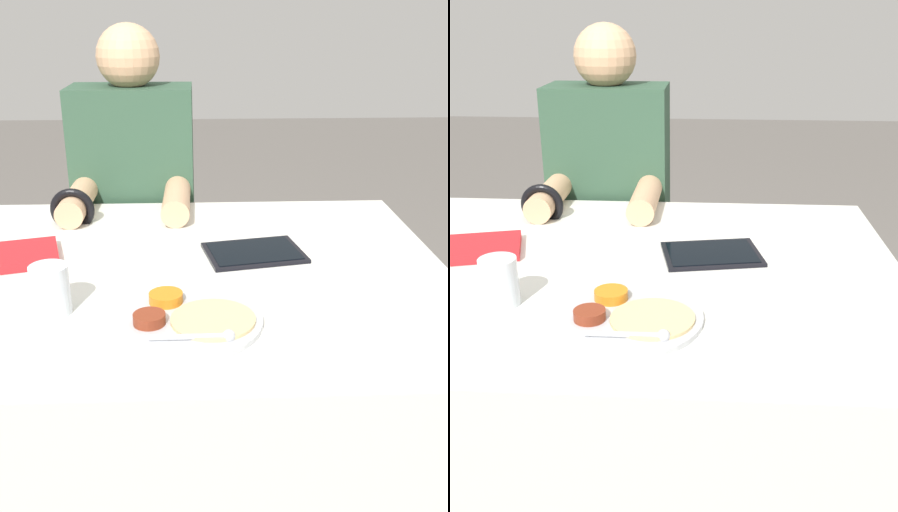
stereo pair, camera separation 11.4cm
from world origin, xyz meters
The scene contains 6 objects.
dining_table centered at (0.00, 0.00, 0.35)m, with size 1.21×0.90×0.70m.
thali_tray centered at (0.07, -0.23, 0.71)m, with size 0.27×0.27×0.03m.
red_notebook centered at (-0.31, 0.05, 0.71)m, with size 0.22×0.19×0.02m.
tablet_device centered at (0.21, 0.07, 0.71)m, with size 0.23×0.19×0.01m.
person_diner centered at (-0.10, 0.57, 0.55)m, with size 0.35×0.44×1.17m.
drinking_glass centered at (-0.17, -0.19, 0.75)m, with size 0.07×0.07×0.09m.
Camera 1 is at (0.09, -1.14, 1.20)m, focal length 42.00 mm.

